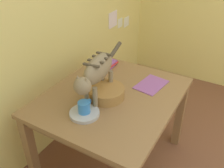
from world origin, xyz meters
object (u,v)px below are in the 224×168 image
(dining_table, at_px, (112,104))
(coffee_mug, at_px, (84,107))
(cat, at_px, (97,72))
(saucer_bowl, at_px, (85,113))
(magazine, at_px, (151,85))
(wicker_basket, at_px, (106,92))
(book_stack, at_px, (108,64))

(dining_table, relative_size, coffee_mug, 9.02)
(cat, height_order, saucer_bowl, cat)
(saucer_bowl, xyz_separation_m, magazine, (0.61, -0.25, -0.01))
(dining_table, relative_size, saucer_bowl, 5.43)
(wicker_basket, bearing_deg, cat, 149.68)
(coffee_mug, bearing_deg, magazine, -22.53)
(cat, bearing_deg, saucer_bowl, 90.00)
(coffee_mug, bearing_deg, wicker_basket, -3.59)
(dining_table, bearing_deg, coffee_mug, 172.56)
(saucer_bowl, distance_m, book_stack, 0.76)
(dining_table, height_order, cat, cat)
(cat, relative_size, coffee_mug, 5.44)
(saucer_bowl, relative_size, book_stack, 1.16)
(coffee_mug, xyz_separation_m, book_stack, (0.72, 0.24, -0.05))
(dining_table, relative_size, wicker_basket, 4.04)
(book_stack, bearing_deg, dining_table, -145.58)
(dining_table, relative_size, book_stack, 6.31)
(coffee_mug, bearing_deg, dining_table, -7.44)
(magazine, xyz_separation_m, wicker_basket, (-0.34, 0.23, 0.04))
(cat, height_order, coffee_mug, cat)
(cat, xyz_separation_m, wicker_basket, (0.06, -0.04, -0.20))
(magazine, relative_size, wicker_basket, 1.01)
(cat, distance_m, wicker_basket, 0.22)
(magazine, bearing_deg, saucer_bowl, 165.68)
(cat, bearing_deg, magazine, -129.80)
(coffee_mug, xyz_separation_m, wicker_basket, (0.26, -0.02, -0.03))
(wicker_basket, bearing_deg, coffee_mug, 176.41)
(book_stack, bearing_deg, saucer_bowl, -161.75)
(saucer_bowl, height_order, magazine, saucer_bowl)
(saucer_bowl, height_order, coffee_mug, coffee_mug)
(book_stack, bearing_deg, wicker_basket, -150.78)
(wicker_basket, bearing_deg, saucer_bowl, 176.45)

